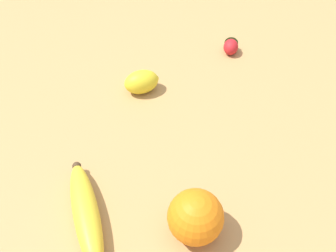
% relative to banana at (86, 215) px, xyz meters
% --- Properties ---
extents(ground_plane, '(3.00, 3.00, 0.00)m').
position_rel_banana_xyz_m(ground_plane, '(0.17, 0.16, -0.02)').
color(ground_plane, tan).
extents(banana, '(0.05, 0.22, 0.04)m').
position_rel_banana_xyz_m(banana, '(0.00, 0.00, 0.00)').
color(banana, yellow).
rests_on(banana, ground_plane).
extents(orange, '(0.09, 0.09, 0.09)m').
position_rel_banana_xyz_m(orange, '(0.15, -0.07, 0.02)').
color(orange, orange).
rests_on(orange, ground_plane).
extents(strawberry, '(0.05, 0.06, 0.03)m').
position_rel_banana_xyz_m(strawberry, '(0.41, 0.33, -0.00)').
color(strawberry, red).
rests_on(strawberry, ground_plane).
extents(lemon, '(0.08, 0.05, 0.05)m').
position_rel_banana_xyz_m(lemon, '(0.17, 0.27, 0.01)').
color(lemon, yellow).
rests_on(lemon, ground_plane).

